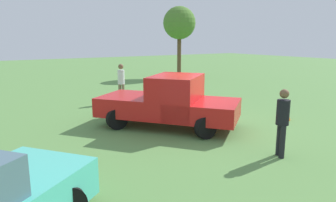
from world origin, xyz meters
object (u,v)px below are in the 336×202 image
Objects in this scene: person_bystander at (121,81)px; pickup_truck at (171,101)px; person_visitor at (282,119)px; traffic_cone at (286,113)px; tree_back_right at (179,24)px.

pickup_truck is at bearing 59.90° from person_bystander.
person_visitor is 3.96m from traffic_cone.
person_visitor is (0.88, -3.74, 0.08)m from pickup_truck.
person_visitor is (0.59, -8.47, -0.05)m from person_bystander.
traffic_cone is at bearing 94.61° from person_bystander.
person_visitor is at bearing -145.50° from traffic_cone.
pickup_truck is 8.90× the size of traffic_cone.
person_visitor reaches higher than traffic_cone.
tree_back_right is 14.17m from traffic_cone.
tree_back_right reaches higher than pickup_truck.
person_visitor is at bearing -115.86° from tree_back_right.
traffic_cone is at bearing -149.01° from pickup_truck.
traffic_cone is (3.21, 2.21, -0.72)m from person_visitor.
person_bystander reaches higher than pickup_truck.
pickup_truck is 2.80× the size of person_visitor.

